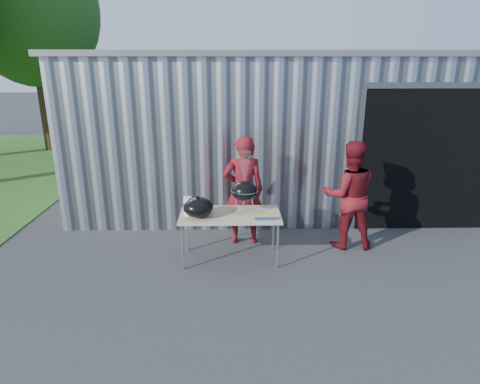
{
  "coord_description": "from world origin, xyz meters",
  "views": [
    {
      "loc": [
        -0.15,
        -5.08,
        2.88
      ],
      "look_at": [
        -0.02,
        0.65,
        1.05
      ],
      "focal_mm": 30.0,
      "sensor_mm": 36.0,
      "label": 1
    }
  ],
  "objects_px": {
    "folding_table": "(230,216)",
    "person_cook": "(244,191)",
    "kettle_grill": "(245,185)",
    "person_bystander": "(349,195)"
  },
  "relations": [
    {
      "from": "folding_table",
      "to": "person_cook",
      "type": "relative_size",
      "value": 0.83
    },
    {
      "from": "folding_table",
      "to": "person_cook",
      "type": "distance_m",
      "value": 0.7
    },
    {
      "from": "kettle_grill",
      "to": "person_bystander",
      "type": "height_order",
      "value": "person_bystander"
    },
    {
      "from": "kettle_grill",
      "to": "person_cook",
      "type": "relative_size",
      "value": 0.51
    },
    {
      "from": "folding_table",
      "to": "person_bystander",
      "type": "bearing_deg",
      "value": 13.15
    },
    {
      "from": "folding_table",
      "to": "kettle_grill",
      "type": "relative_size",
      "value": 1.62
    },
    {
      "from": "person_cook",
      "to": "person_bystander",
      "type": "height_order",
      "value": "person_cook"
    },
    {
      "from": "person_bystander",
      "to": "folding_table",
      "type": "bearing_deg",
      "value": 14.45
    },
    {
      "from": "folding_table",
      "to": "person_cook",
      "type": "height_order",
      "value": "person_cook"
    },
    {
      "from": "folding_table",
      "to": "kettle_grill",
      "type": "xyz_separation_m",
      "value": [
        0.22,
        0.08,
        0.47
      ]
    }
  ]
}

